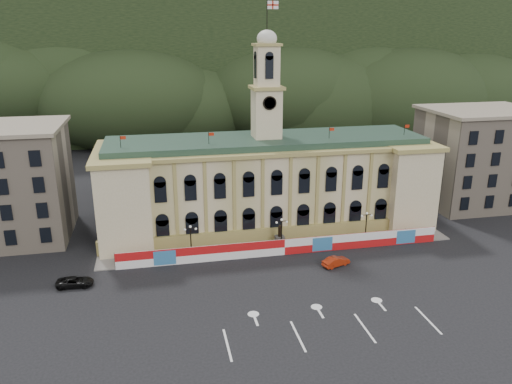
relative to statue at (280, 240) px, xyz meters
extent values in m
plane|color=black|center=(0.00, -18.00, -1.19)|extent=(260.00, 260.00, 0.00)
cube|color=black|center=(0.00, 112.00, 20.81)|extent=(230.00, 70.00, 44.00)
cube|color=#595651|center=(35.00, 92.00, 28.81)|extent=(22.00, 8.00, 14.00)
cube|color=#595651|center=(-48.00, 90.00, 24.81)|extent=(16.00, 7.00, 10.00)
cube|color=beige|center=(0.00, 10.00, 5.81)|extent=(55.00, 15.00, 14.00)
cube|color=#A2934F|center=(0.00, 2.20, 0.01)|extent=(56.00, 0.80, 2.40)
cube|color=#A2934F|center=(0.00, 10.00, 13.11)|extent=(56.20, 16.20, 0.60)
cube|color=#294536|center=(0.00, 10.00, 13.81)|extent=(53.00, 13.00, 1.20)
cube|color=beige|center=(-23.50, 9.00, 5.81)|extent=(8.00, 17.00, 14.00)
cube|color=beige|center=(23.50, 9.00, 5.81)|extent=(8.00, 17.00, 14.00)
cube|color=beige|center=(0.00, 10.00, 18.41)|extent=(4.40, 4.40, 8.00)
cube|color=#A2934F|center=(0.00, 10.00, 22.61)|extent=(5.20, 5.20, 0.50)
cube|color=beige|center=(0.00, 10.00, 25.91)|extent=(3.60, 3.60, 6.50)
cube|color=#A2934F|center=(0.00, 10.00, 29.31)|extent=(4.20, 4.20, 0.40)
cylinder|color=black|center=(0.00, 7.70, 20.41)|extent=(2.20, 0.20, 2.20)
ellipsoid|color=silver|center=(0.00, 10.00, 30.21)|extent=(3.20, 3.20, 2.72)
cylinder|color=black|center=(0.00, 10.00, 33.41)|extent=(0.12, 0.12, 5.00)
cube|color=white|center=(0.90, 10.00, 35.21)|extent=(1.80, 0.04, 1.20)
cube|color=#B6200B|center=(0.90, 9.97, 35.21)|extent=(1.80, 0.02, 0.22)
cube|color=#B6200B|center=(0.90, 9.97, 35.21)|extent=(0.22, 0.02, 1.20)
cube|color=tan|center=(-43.00, 13.00, 7.81)|extent=(20.00, 16.00, 18.00)
cube|color=tan|center=(43.00, 13.00, 7.81)|extent=(20.00, 16.00, 18.00)
cube|color=gray|center=(43.00, 13.00, 17.11)|extent=(21.00, 17.00, 0.60)
cube|color=red|center=(0.00, -3.00, 0.06)|extent=(50.00, 0.25, 2.50)
cube|color=teal|center=(-18.00, -3.14, 0.06)|extent=(3.20, 0.05, 2.20)
cube|color=teal|center=(6.00, -3.14, 0.06)|extent=(3.20, 0.05, 2.20)
cube|color=teal|center=(20.00, -3.14, 0.06)|extent=(3.20, 0.05, 2.20)
cube|color=slate|center=(0.00, -0.25, -1.11)|extent=(56.00, 5.50, 0.16)
cube|color=#595651|center=(0.00, 0.00, -0.29)|extent=(1.40, 1.40, 1.80)
cylinder|color=black|center=(0.00, 0.00, 1.41)|extent=(0.60, 0.60, 1.60)
sphere|color=black|center=(0.00, 0.00, 2.31)|extent=(0.44, 0.44, 0.44)
cylinder|color=black|center=(-14.00, -1.00, -1.04)|extent=(0.44, 0.44, 0.30)
cylinder|color=black|center=(-14.00, -1.00, 1.21)|extent=(0.18, 0.18, 4.80)
cube|color=black|center=(-14.00, -1.00, 3.51)|extent=(1.60, 0.08, 0.08)
sphere|color=silver|center=(-14.80, -1.00, 3.36)|extent=(0.36, 0.36, 0.36)
sphere|color=silver|center=(-13.20, -1.00, 3.36)|extent=(0.36, 0.36, 0.36)
sphere|color=silver|center=(-14.00, -1.00, 3.76)|extent=(0.40, 0.40, 0.40)
cylinder|color=black|center=(0.00, -1.00, -1.04)|extent=(0.44, 0.44, 0.30)
cylinder|color=black|center=(0.00, -1.00, 1.21)|extent=(0.18, 0.18, 4.80)
cube|color=black|center=(0.00, -1.00, 3.51)|extent=(1.60, 0.08, 0.08)
sphere|color=silver|center=(-0.80, -1.00, 3.36)|extent=(0.36, 0.36, 0.36)
sphere|color=silver|center=(0.80, -1.00, 3.36)|extent=(0.36, 0.36, 0.36)
sphere|color=silver|center=(0.00, -1.00, 3.76)|extent=(0.40, 0.40, 0.40)
cylinder|color=black|center=(14.00, -1.00, -1.04)|extent=(0.44, 0.44, 0.30)
cylinder|color=black|center=(14.00, -1.00, 1.21)|extent=(0.18, 0.18, 4.80)
cube|color=black|center=(14.00, -1.00, 3.51)|extent=(1.60, 0.08, 0.08)
sphere|color=silver|center=(13.20, -1.00, 3.36)|extent=(0.36, 0.36, 0.36)
sphere|color=silver|center=(14.80, -1.00, 3.36)|extent=(0.36, 0.36, 0.36)
sphere|color=silver|center=(14.00, -1.00, 3.76)|extent=(0.40, 0.40, 0.40)
imported|color=#A7250B|center=(6.34, -8.21, -0.49)|extent=(4.13, 5.16, 1.39)
imported|color=black|center=(-30.00, -6.93, -0.52)|extent=(2.68, 5.01, 1.33)
camera|label=1|loc=(-18.40, -70.20, 31.47)|focal=35.00mm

